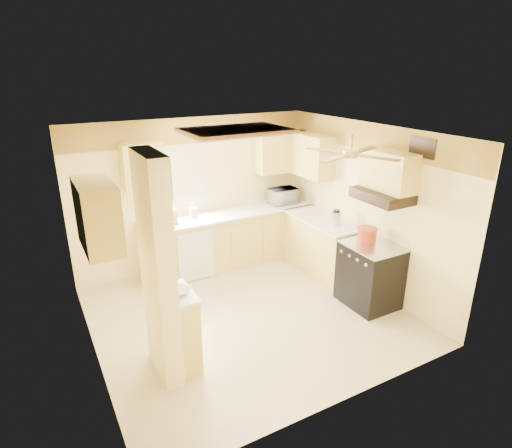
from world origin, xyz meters
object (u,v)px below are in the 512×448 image
stove (370,275)px  kettle (336,218)px  bowl (179,291)px  microwave (283,196)px  dutch_oven (367,234)px

stove → kettle: (0.03, 0.85, 0.59)m
stove → bowl: bowl is taller
microwave → dutch_oven: size_ratio=1.72×
dutch_oven → bowl: bearing=-176.1°
microwave → dutch_oven: bearing=93.9°
microwave → bowl: microwave is taller
stove → dutch_oven: dutch_oven is taller
dutch_oven → kettle: size_ratio=1.21×
stove → microwave: (-0.11, 2.16, 0.62)m
kettle → bowl: bearing=-162.9°
kettle → microwave: bearing=96.2°
dutch_oven → kettle: (-0.01, 0.68, 0.04)m
kettle → dutch_oven: bearing=-89.2°
microwave → kettle: bearing=95.7°
microwave → bowl: bearing=38.5°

